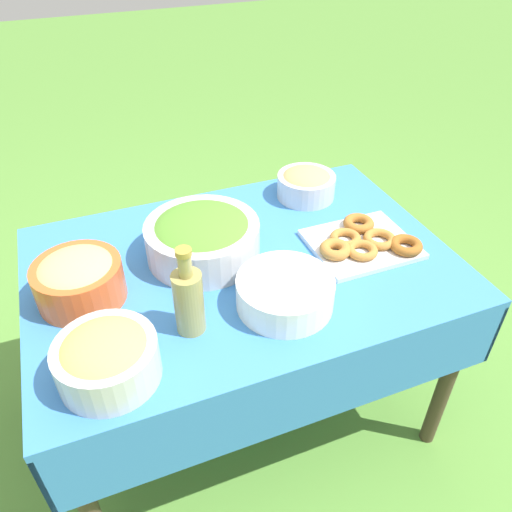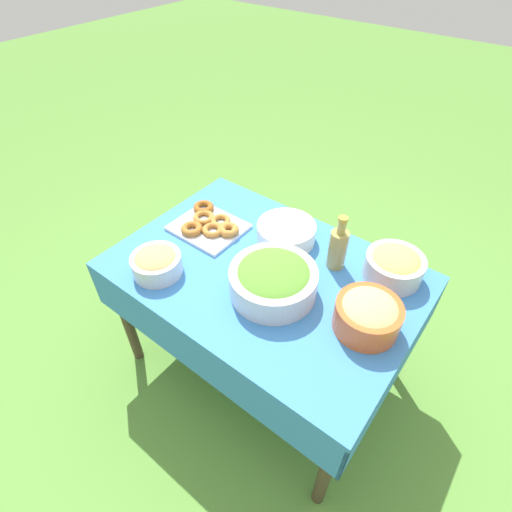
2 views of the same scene
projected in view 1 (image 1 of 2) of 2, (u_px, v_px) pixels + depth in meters
ground_plane at (245, 405)px, 1.91m from camera, size 14.00×14.00×0.00m
picnic_table at (243, 287)px, 1.54m from camera, size 1.24×0.86×0.70m
salad_bowl at (203, 236)px, 1.47m from camera, size 0.34×0.34×0.13m
pasta_bowl at (78, 278)px, 1.31m from camera, size 0.23×0.23×0.13m
donut_platter at (363, 242)px, 1.53m from camera, size 0.34×0.28×0.05m
plate_stack at (285, 293)px, 1.31m from camera, size 0.26×0.26×0.08m
olive_oil_bottle at (189, 299)px, 1.21m from camera, size 0.07×0.07×0.25m
bread_bowl at (306, 183)px, 1.75m from camera, size 0.20×0.20×0.10m
fruit_bowl at (107, 357)px, 1.11m from camera, size 0.23×0.23×0.12m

